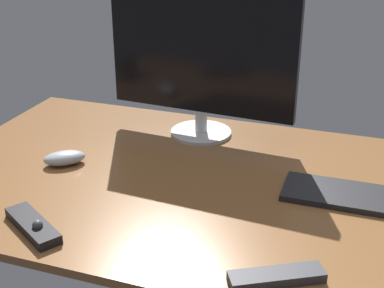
{
  "coord_description": "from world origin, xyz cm",
  "views": [
    {
      "loc": [
        36.91,
        -114.17,
        66.0
      ],
      "look_at": [
        -5.45,
        7.61,
        8.0
      ],
      "focal_mm": 51.32,
      "sensor_mm": 36.0,
      "label": 1
    }
  ],
  "objects_px": {
    "computer_mouse": "(65,158)",
    "media_remote": "(33,225)",
    "monitor": "(202,58)",
    "tv_remote": "(277,277)",
    "keyboard": "(372,199)"
  },
  "relations": [
    {
      "from": "keyboard",
      "to": "media_remote",
      "type": "bearing_deg",
      "value": -152.27
    },
    {
      "from": "computer_mouse",
      "to": "media_remote",
      "type": "distance_m",
      "value": 0.31
    },
    {
      "from": "monitor",
      "to": "tv_remote",
      "type": "distance_m",
      "value": 0.73
    },
    {
      "from": "keyboard",
      "to": "monitor",
      "type": "bearing_deg",
      "value": 153.21
    },
    {
      "from": "keyboard",
      "to": "computer_mouse",
      "type": "xyz_separation_m",
      "value": [
        -0.77,
        -0.06,
        0.01
      ]
    },
    {
      "from": "monitor",
      "to": "media_remote",
      "type": "height_order",
      "value": "monitor"
    },
    {
      "from": "monitor",
      "to": "keyboard",
      "type": "height_order",
      "value": "monitor"
    },
    {
      "from": "computer_mouse",
      "to": "tv_remote",
      "type": "xyz_separation_m",
      "value": [
        0.62,
        -0.3,
        -0.01
      ]
    },
    {
      "from": "media_remote",
      "to": "tv_remote",
      "type": "bearing_deg",
      "value": 31.83
    },
    {
      "from": "computer_mouse",
      "to": "media_remote",
      "type": "xyz_separation_m",
      "value": [
        0.1,
        -0.3,
        -0.01
      ]
    },
    {
      "from": "keyboard",
      "to": "computer_mouse",
      "type": "relative_size",
      "value": 3.77
    },
    {
      "from": "tv_remote",
      "to": "keyboard",
      "type": "bearing_deg",
      "value": 37.45
    },
    {
      "from": "monitor",
      "to": "tv_remote",
      "type": "height_order",
      "value": "monitor"
    },
    {
      "from": "media_remote",
      "to": "tv_remote",
      "type": "distance_m",
      "value": 0.52
    },
    {
      "from": "monitor",
      "to": "tv_remote",
      "type": "xyz_separation_m",
      "value": [
        0.34,
        -0.6,
        -0.22
      ]
    }
  ]
}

